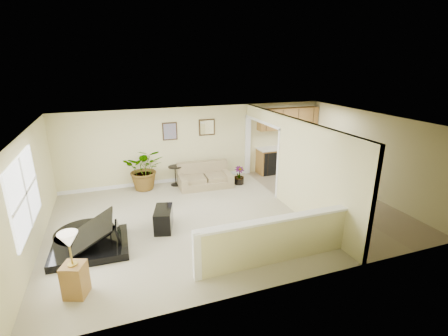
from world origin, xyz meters
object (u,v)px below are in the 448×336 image
object	(u,v)px
loveseat	(204,175)
accent_table	(175,173)
piano	(86,221)
piano_bench	(164,219)
palm_plant	(145,169)
small_plant	(239,177)
lamp_stand	(73,270)

from	to	relation	value
loveseat	accent_table	world-z (taller)	loveseat
piano	piano_bench	world-z (taller)	piano
piano	palm_plant	bearing A→B (deg)	64.11
small_plant	accent_table	bearing A→B (deg)	163.35
piano	lamp_stand	bearing A→B (deg)	-93.01
loveseat	accent_table	xyz separation A→B (m)	(-0.89, 0.36, 0.05)
piano	palm_plant	xyz separation A→B (m)	(1.61, 3.06, 0.05)
piano	accent_table	xyz separation A→B (m)	(2.57, 3.06, -0.20)
palm_plant	lamp_stand	size ratio (longest dim) A/B	1.16
piano	palm_plant	world-z (taller)	piano
accent_table	lamp_stand	size ratio (longest dim) A/B	0.53
piano_bench	palm_plant	size ratio (longest dim) A/B	0.56
loveseat	piano_bench	bearing A→B (deg)	-123.04
loveseat	lamp_stand	xyz separation A→B (m)	(-3.60, -4.32, 0.15)
loveseat	small_plant	world-z (taller)	loveseat
loveseat	accent_table	size ratio (longest dim) A/B	2.67
small_plant	palm_plant	bearing A→B (deg)	168.60
palm_plant	accent_table	bearing A→B (deg)	0.19
loveseat	lamp_stand	size ratio (longest dim) A/B	1.42
piano	accent_table	distance (m)	4.00
accent_table	small_plant	world-z (taller)	accent_table
small_plant	lamp_stand	size ratio (longest dim) A/B	0.49
small_plant	lamp_stand	distance (m)	6.24
piano_bench	lamp_stand	distance (m)	2.63
lamp_stand	piano	bearing A→B (deg)	85.12
loveseat	accent_table	distance (m)	0.96
loveseat	palm_plant	distance (m)	1.91
piano_bench	lamp_stand	world-z (taller)	lamp_stand
piano	lamp_stand	size ratio (longest dim) A/B	1.60
palm_plant	small_plant	distance (m)	3.06
accent_table	lamp_stand	bearing A→B (deg)	-120.09
piano	accent_table	size ratio (longest dim) A/B	3.01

